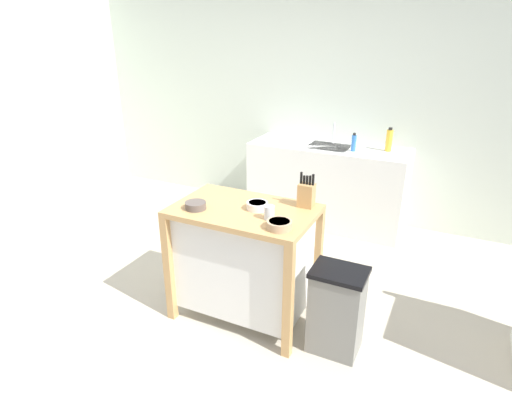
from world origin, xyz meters
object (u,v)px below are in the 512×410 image
(sink_faucet, at_px, (334,133))
(bottle_spray_cleaner, at_px, (354,143))
(bowl_stoneware_deep, at_px, (257,205))
(drinking_cup, at_px, (269,213))
(kitchen_island, at_px, (244,257))
(trash_bin, at_px, (336,310))
(bowl_ceramic_small, at_px, (196,205))
(bottle_dish_soap, at_px, (389,140))
(knife_block, at_px, (306,194))
(bowl_ceramic_wide, at_px, (279,224))

(sink_faucet, xyz_separation_m, bottle_spray_cleaner, (0.28, -0.23, -0.02))
(bowl_stoneware_deep, bearing_deg, drinking_cup, -38.70)
(kitchen_island, bearing_deg, bottle_spray_cleaner, 79.88)
(bowl_stoneware_deep, xyz_separation_m, trash_bin, (0.65, -0.12, -0.61))
(bowl_ceramic_small, bearing_deg, bowl_stoneware_deep, 25.19)
(bowl_ceramic_small, bearing_deg, bottle_dish_soap, 66.05)
(drinking_cup, bearing_deg, trash_bin, 0.10)
(knife_block, height_order, bowl_stoneware_deep, knife_block)
(bowl_ceramic_small, xyz_separation_m, bottle_dish_soap, (0.95, 2.13, 0.09))
(bowl_ceramic_wide, xyz_separation_m, drinking_cup, (-0.12, 0.10, 0.02))
(knife_block, distance_m, bottle_spray_cleaner, 1.59)
(kitchen_island, height_order, bowl_ceramic_wide, bowl_ceramic_wide)
(knife_block, xyz_separation_m, bowl_ceramic_wide, (-0.03, -0.42, -0.06))
(bowl_stoneware_deep, height_order, trash_bin, bowl_stoneware_deep)
(knife_block, relative_size, drinking_cup, 2.66)
(bowl_stoneware_deep, relative_size, sink_faucet, 0.69)
(bowl_ceramic_wide, bearing_deg, knife_block, 86.13)
(drinking_cup, height_order, bottle_dish_soap, bottle_dish_soap)
(knife_block, height_order, bowl_ceramic_wide, knife_block)
(bowl_ceramic_wide, xyz_separation_m, trash_bin, (0.39, 0.11, -0.61))
(trash_bin, bearing_deg, drinking_cup, -179.90)
(knife_block, relative_size, bowl_ceramic_wide, 1.53)
(kitchen_island, bearing_deg, bowl_ceramic_wide, -28.27)
(drinking_cup, xyz_separation_m, bottle_dish_soap, (0.41, 2.06, 0.07))
(bowl_ceramic_small, distance_m, bottle_dish_soap, 2.34)
(trash_bin, xyz_separation_m, sink_faucet, (-0.70, 2.13, 0.69))
(bottle_spray_cleaner, bearing_deg, bowl_ceramic_small, -107.60)
(sink_faucet, distance_m, bottle_spray_cleaner, 0.36)
(bowl_ceramic_wide, height_order, sink_faucet, sink_faucet)
(kitchen_island, distance_m, bottle_dish_soap, 2.14)
(bowl_stoneware_deep, bearing_deg, sink_faucet, 91.46)
(bowl_ceramic_wide, xyz_separation_m, sink_faucet, (-0.32, 2.24, 0.09))
(bowl_ceramic_wide, xyz_separation_m, bottle_dish_soap, (0.29, 2.17, 0.09))
(kitchen_island, height_order, trash_bin, kitchen_island)
(bowl_stoneware_deep, bearing_deg, bowl_ceramic_small, -154.81)
(kitchen_island, height_order, bowl_stoneware_deep, bowl_stoneware_deep)
(bowl_ceramic_wide, distance_m, bowl_ceramic_small, 0.66)
(knife_block, relative_size, bottle_spray_cleaner, 1.33)
(kitchen_island, height_order, knife_block, knife_block)
(bowl_ceramic_small, distance_m, sink_faucet, 2.23)
(knife_block, distance_m, bowl_ceramic_small, 0.79)
(bowl_ceramic_wide, bearing_deg, bottle_dish_soap, 82.43)
(bowl_ceramic_wide, bearing_deg, kitchen_island, 151.73)
(bowl_ceramic_small, xyz_separation_m, bottle_spray_cleaner, (0.63, 1.97, 0.07))
(drinking_cup, bearing_deg, bowl_ceramic_wide, -41.50)
(bowl_stoneware_deep, xyz_separation_m, sink_faucet, (-0.05, 2.02, 0.09))
(kitchen_island, height_order, bottle_spray_cleaner, bottle_spray_cleaner)
(drinking_cup, bearing_deg, sink_faucet, 95.28)
(kitchen_island, xyz_separation_m, bowl_stoneware_deep, (0.09, 0.03, 0.42))
(bowl_ceramic_small, relative_size, bottle_dish_soap, 0.61)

